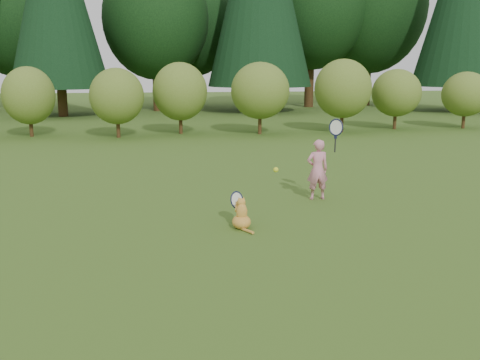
{
  "coord_description": "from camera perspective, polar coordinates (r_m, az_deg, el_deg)",
  "views": [
    {
      "loc": [
        -1.06,
        -7.93,
        2.56
      ],
      "look_at": [
        0.2,
        0.8,
        0.7
      ],
      "focal_mm": 40.0,
      "sensor_mm": 36.0,
      "label": 1
    }
  ],
  "objects": [
    {
      "name": "child",
      "position": [
        10.6,
        8.33,
        1.26
      ],
      "size": [
        0.65,
        0.4,
        1.79
      ],
      "rotation": [
        0.0,
        0.0,
        3.16
      ],
      "color": "pink",
      "rests_on": "ground"
    },
    {
      "name": "tennis_ball",
      "position": [
        8.04,
        3.85,
        1.1
      ],
      "size": [
        0.08,
        0.08,
        0.08
      ],
      "color": "#C6DF1A",
      "rests_on": "ground"
    },
    {
      "name": "shrub_row",
      "position": [
        20.99,
        -5.36,
        8.68
      ],
      "size": [
        28.0,
        3.0,
        2.8
      ],
      "primitive_type": null,
      "color": "#596B21",
      "rests_on": "ground"
    },
    {
      "name": "cat",
      "position": [
        8.66,
        0.14,
        -3.45
      ],
      "size": [
        0.36,
        0.71,
        0.71
      ],
      "rotation": [
        0.0,
        0.0,
        0.02
      ],
      "color": "#C07A24",
      "rests_on": "ground"
    },
    {
      "name": "ground",
      "position": [
        8.4,
        -0.57,
        -5.84
      ],
      "size": [
        100.0,
        100.0,
        0.0
      ],
      "primitive_type": "plane",
      "color": "#2D5016",
      "rests_on": "ground"
    }
  ]
}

